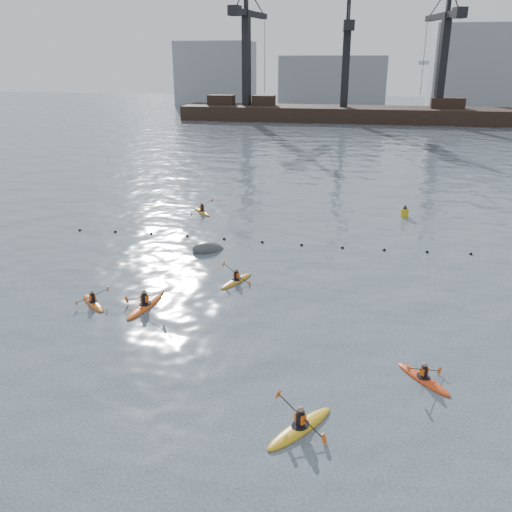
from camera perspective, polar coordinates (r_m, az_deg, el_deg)
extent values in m
plane|color=#323F49|center=(21.00, -5.55, -18.40)|extent=(400.00, 400.00, 0.00)
sphere|color=black|center=(45.97, -18.06, 2.59)|extent=(0.24, 0.24, 0.24)
sphere|color=black|center=(44.75, -14.59, 2.48)|extent=(0.24, 0.24, 0.24)
sphere|color=black|center=(43.63, -10.98, 2.31)|extent=(0.24, 0.24, 0.24)
sphere|color=black|center=(42.59, -7.24, 2.09)|extent=(0.24, 0.24, 0.24)
sphere|color=black|center=(41.64, -3.37, 1.80)|extent=(0.24, 0.24, 0.24)
sphere|color=black|center=(40.86, 0.65, 1.48)|extent=(0.24, 0.24, 0.24)
sphere|color=black|center=(40.33, 4.81, 1.15)|extent=(0.24, 0.24, 0.24)
sphere|color=black|center=(40.11, 9.07, 0.86)|extent=(0.24, 0.24, 0.24)
sphere|color=black|center=(40.23, 13.34, 0.61)|extent=(0.24, 0.24, 0.24)
sphere|color=black|center=(40.63, 17.55, 0.40)|extent=(0.24, 0.24, 0.24)
sphere|color=black|center=(41.25, 21.66, 0.20)|extent=(0.24, 0.24, 0.24)
cube|color=black|center=(126.37, 9.13, 14.24)|extent=(72.00, 12.00, 4.50)
cube|color=black|center=(130.26, -3.68, 16.08)|extent=(6.00, 3.00, 2.20)
cube|color=black|center=(128.08, 0.83, 16.05)|extent=(5.00, 3.00, 2.20)
cube|color=black|center=(127.12, 19.51, 14.94)|extent=(7.00, 3.00, 2.20)
cube|color=black|center=(128.56, -1.02, 20.04)|extent=(1.85, 1.85, 20.00)
cube|color=black|center=(131.41, -0.56, 24.14)|extent=(4.31, 17.93, 1.20)
cube|color=black|center=(123.12, -2.26, 24.41)|extent=(2.62, 2.94, 2.00)
cube|color=black|center=(125.79, 9.41, 19.11)|extent=(1.73, 1.73, 17.00)
cube|color=black|center=(128.20, 9.57, 22.65)|extent=(2.50, 15.05, 1.20)
cube|color=black|center=(120.71, 9.76, 22.82)|extent=(2.42, 2.78, 2.00)
cube|color=black|center=(126.15, 9.71, 24.10)|extent=(0.87, 0.87, 5.00)
cube|color=black|center=(126.57, 19.02, 18.80)|extent=(1.96, 1.96, 19.00)
cube|color=black|center=(129.22, 19.05, 22.78)|extent=(5.56, 16.73, 1.20)
cube|color=black|center=(121.36, 20.65, 22.85)|extent=(2.80, 3.08, 2.00)
cube|color=gray|center=(171.75, -4.24, 18.61)|extent=(22.00, 14.00, 18.00)
cube|color=gray|center=(166.10, 8.10, 17.74)|extent=(30.00, 14.00, 14.00)
cube|color=gray|center=(168.38, 22.58, 17.89)|extent=(26.00, 14.00, 22.00)
cylinder|color=gray|center=(187.37, 19.85, 17.97)|extent=(1.60, 1.60, 20.00)
ellipsoid|color=#E15315|center=(30.95, -11.59, -5.20)|extent=(1.25, 3.73, 0.37)
cylinder|color=black|center=(30.89, -11.61, -4.95)|extent=(0.78, 0.78, 0.07)
cylinder|color=black|center=(30.76, -11.65, -4.41)|extent=(0.34, 0.34, 0.59)
cube|color=#E4520C|center=(30.75, -11.66, -4.37)|extent=(0.44, 0.31, 0.39)
sphere|color=#8C6651|center=(30.60, -11.71, -3.73)|extent=(0.24, 0.24, 0.24)
cylinder|color=black|center=(30.71, -11.67, -4.22)|extent=(2.39, 0.39, 0.82)
cube|color=#D85914|center=(31.45, -13.46, -4.50)|extent=(0.20, 0.18, 0.39)
cube|color=#D85914|center=(30.02, -9.80, -3.91)|extent=(0.20, 0.18, 0.39)
ellipsoid|color=gold|center=(21.27, 4.66, -17.64)|extent=(2.54, 3.32, 0.35)
cylinder|color=black|center=(21.18, 4.67, -17.33)|extent=(0.91, 0.91, 0.07)
cylinder|color=black|center=(21.00, 4.70, -16.67)|extent=(0.33, 0.33, 0.57)
cube|color=#E4520C|center=(20.99, 4.70, -16.62)|extent=(0.46, 0.42, 0.37)
sphere|color=#8C6651|center=(20.77, 4.73, -15.81)|extent=(0.23, 0.23, 0.23)
cylinder|color=black|center=(20.93, 4.70, -16.42)|extent=(1.92, 1.30, 0.89)
cube|color=#D85914|center=(21.30, 2.37, -14.35)|extent=(0.24, 0.23, 0.37)
cube|color=#D85914|center=(20.63, 7.17, -18.54)|extent=(0.24, 0.23, 0.37)
ellipsoid|color=#BE5211|center=(32.06, -16.77, -4.78)|extent=(2.48, 2.42, 0.29)
cylinder|color=black|center=(32.01, -16.79, -4.59)|extent=(0.77, 0.77, 0.05)
cylinder|color=black|center=(31.91, -16.83, -4.18)|extent=(0.27, 0.27, 0.47)
cube|color=#E4520C|center=(31.90, -16.83, -4.15)|extent=(0.37, 0.37, 0.31)
sphere|color=#8C6651|center=(31.79, -16.89, -3.66)|extent=(0.19, 0.19, 0.19)
cylinder|color=black|center=(31.88, -16.85, -4.03)|extent=(1.37, 1.43, 0.44)
cube|color=#D85914|center=(31.72, -18.38, -4.70)|extent=(0.17, 0.17, 0.31)
cube|color=#D85914|center=(32.05, -15.33, -3.37)|extent=(0.17, 0.17, 0.31)
ellipsoid|color=orange|center=(33.69, -2.07, -2.66)|extent=(1.78, 3.08, 0.31)
cylinder|color=black|center=(33.64, -2.07, -2.46)|extent=(0.76, 0.76, 0.06)
cylinder|color=black|center=(33.54, -2.08, -2.04)|extent=(0.29, 0.29, 0.50)
cube|color=#E4520C|center=(33.53, -2.08, -2.01)|extent=(0.40, 0.33, 0.33)
sphere|color=#8C6651|center=(33.41, -2.09, -1.50)|extent=(0.20, 0.20, 0.20)
cylinder|color=black|center=(33.50, -2.08, -1.88)|extent=(1.79, 0.79, 0.95)
cube|color=#D85914|center=(33.90, -3.43, -0.86)|extent=(0.22, 0.20, 0.32)
cube|color=#D85914|center=(33.13, -0.70, -2.93)|extent=(0.22, 0.20, 0.32)
ellipsoid|color=red|center=(24.98, 17.19, -12.29)|extent=(2.40, 2.68, 0.30)
cylinder|color=black|center=(24.92, 17.22, -12.05)|extent=(0.79, 0.79, 0.06)
cylinder|color=black|center=(24.78, 17.28, -11.54)|extent=(0.28, 0.28, 0.49)
cube|color=#E4520C|center=(24.78, 17.29, -11.50)|extent=(0.39, 0.38, 0.32)
sphere|color=#8C6651|center=(24.62, 17.36, -10.88)|extent=(0.20, 0.20, 0.20)
cylinder|color=black|center=(24.74, 17.31, -11.35)|extent=(1.51, 1.29, 0.75)
cube|color=#D85914|center=(25.54, 18.76, -11.34)|extent=(0.20, 0.20, 0.32)
cube|color=#D85914|center=(23.96, 15.76, -11.35)|extent=(0.20, 0.20, 0.32)
ellipsoid|color=#C08016|center=(49.25, -5.69, 4.63)|extent=(2.57, 2.89, 0.32)
cylinder|color=black|center=(49.21, -5.70, 4.78)|extent=(0.85, 0.85, 0.06)
cylinder|color=black|center=(49.14, -5.71, 5.10)|extent=(0.30, 0.30, 0.53)
cube|color=#E4520C|center=(49.14, -5.71, 5.12)|extent=(0.42, 0.40, 0.34)
sphere|color=#8C6651|center=(49.05, -5.73, 5.49)|extent=(0.21, 0.21, 0.21)
cylinder|color=black|center=(49.11, -5.72, 5.21)|extent=(1.56, 1.32, 1.02)
cube|color=#D85914|center=(48.86, -6.81, 4.53)|extent=(0.24, 0.24, 0.33)
cube|color=#D85914|center=(49.40, -4.63, 5.88)|extent=(0.24, 0.24, 0.33)
ellipsoid|color=#383A3D|center=(39.34, -5.02, 0.61)|extent=(3.01, 2.90, 1.75)
cylinder|color=gold|center=(49.28, 15.37, 4.31)|extent=(0.68, 0.68, 0.87)
cone|color=black|center=(49.12, 15.43, 5.02)|extent=(0.43, 0.43, 0.34)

